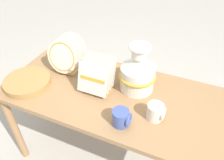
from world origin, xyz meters
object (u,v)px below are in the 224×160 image
dish_rack_round_plates (66,57)px  mug_cobalt_glaze (121,118)px  wicker_charger_stack (27,82)px  mug_cream_glaze (156,112)px  ceramic_vase (138,72)px  dish_rack_square_plates (97,78)px

dish_rack_round_plates → mug_cobalt_glaze: dish_rack_round_plates is taller
wicker_charger_stack → mug_cream_glaze: mug_cream_glaze is taller
ceramic_vase → mug_cobalt_glaze: bearing=-86.2°
dish_rack_round_plates → dish_rack_square_plates: size_ratio=1.18×
dish_rack_round_plates → ceramic_vase: bearing=0.8°
ceramic_vase → mug_cobalt_glaze: size_ratio=3.15×
ceramic_vase → dish_rack_round_plates: 0.56m
mug_cream_glaze → dish_rack_round_plates: bearing=164.0°
dish_rack_round_plates → dish_rack_square_plates: dish_rack_round_plates is taller
ceramic_vase → mug_cream_glaze: size_ratio=3.15×
dish_rack_square_plates → wicker_charger_stack: 0.51m
wicker_charger_stack → mug_cobalt_glaze: bearing=-5.5°
dish_rack_round_plates → mug_cream_glaze: 0.78m
dish_rack_round_plates → wicker_charger_stack: (-0.17, -0.27, -0.09)m
wicker_charger_stack → dish_rack_round_plates: bearing=57.4°
dish_rack_square_plates → wicker_charger_stack: bearing=-161.9°
ceramic_vase → wicker_charger_stack: ceramic_vase is taller
mug_cobalt_glaze → mug_cream_glaze: (0.17, 0.12, 0.00)m
mug_cream_glaze → wicker_charger_stack: bearing=-176.8°
mug_cobalt_glaze → mug_cream_glaze: bearing=36.1°
mug_cobalt_glaze → dish_rack_round_plates: bearing=149.6°
mug_cream_glaze → ceramic_vase: bearing=130.9°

